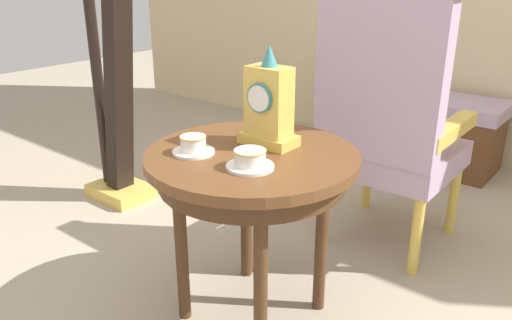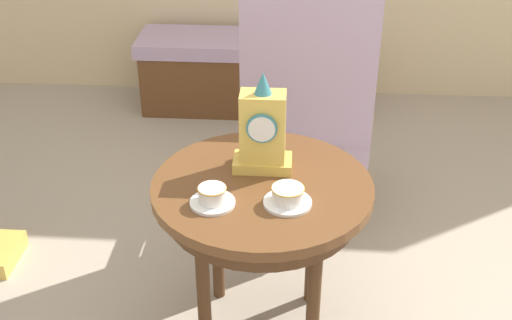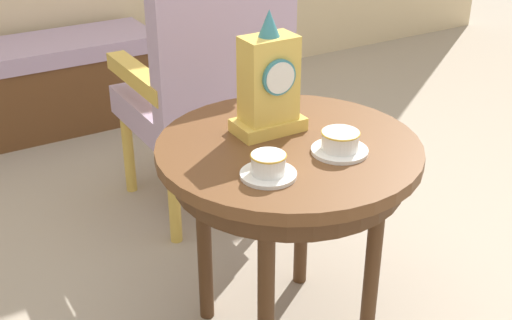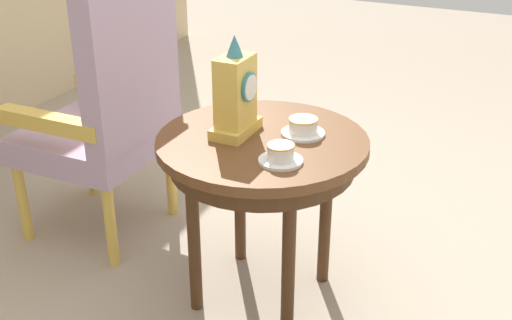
% 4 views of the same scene
% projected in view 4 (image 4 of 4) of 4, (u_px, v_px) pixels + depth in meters
% --- Properties ---
extents(ground_plane, '(10.00, 10.00, 0.00)m').
position_uv_depth(ground_plane, '(286.00, 296.00, 2.40)').
color(ground_plane, tan).
extents(side_table, '(0.71, 0.71, 0.63)m').
position_uv_depth(side_table, '(262.00, 159.00, 2.18)').
color(side_table, brown).
rests_on(side_table, ground).
extents(teacup_left, '(0.14, 0.14, 0.06)m').
position_uv_depth(teacup_left, '(281.00, 154.00, 1.97)').
color(teacup_left, white).
rests_on(teacup_left, side_table).
extents(teacup_right, '(0.15, 0.15, 0.06)m').
position_uv_depth(teacup_right, '(303.00, 127.00, 2.16)').
color(teacup_right, white).
rests_on(teacup_right, side_table).
extents(mantel_clock, '(0.19, 0.11, 0.34)m').
position_uv_depth(mantel_clock, '(236.00, 95.00, 2.12)').
color(mantel_clock, gold).
rests_on(mantel_clock, side_table).
extents(armchair, '(0.56, 0.53, 1.14)m').
position_uv_depth(armchair, '(110.00, 101.00, 2.55)').
color(armchair, '#B299B7').
rests_on(armchair, ground).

